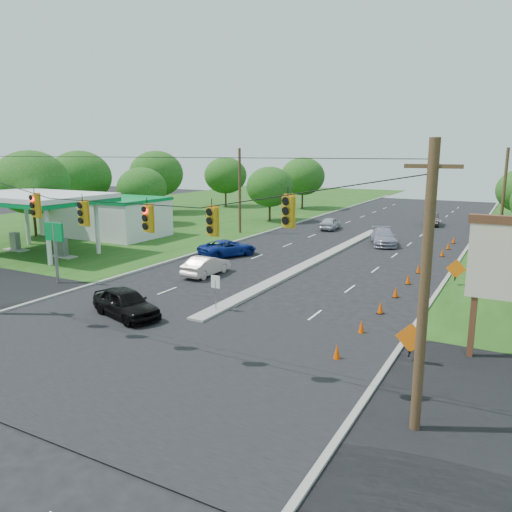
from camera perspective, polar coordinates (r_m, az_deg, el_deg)
The scene contains 37 objects.
ground at distance 23.14m, azimuth -12.85°, elevation -10.31°, with size 160.00×160.00×0.00m, color black.
grass_left at distance 57.77m, azimuth -22.27°, elevation 2.36°, with size 40.00×160.00×0.06m, color #1E4714.
cross_street at distance 23.14m, azimuth -12.85°, elevation -10.31°, with size 160.00×14.00×0.02m, color black.
curb_left at distance 52.77m, azimuth 0.42°, elevation 2.42°, with size 0.25×110.00×0.16m, color gray.
curb_right at distance 46.93m, azimuth 22.73°, elevation 0.32°, with size 0.25×110.00×0.16m, color gray.
median at distance 40.57m, azimuth 7.02°, elevation -0.52°, with size 1.00×34.00×0.18m, color gray.
median_sign at distance 27.20m, azimuth -4.65°, elevation -3.44°, with size 0.55×0.06×2.05m.
signal_span at distance 21.10m, azimuth -15.35°, elevation 1.49°, with size 25.60×0.32×9.00m.
utility_pole_far_left at distance 53.40m, azimuth -1.87°, elevation 7.39°, with size 0.28×0.28×9.00m, color #422D1C.
utility_pole_far_right at distance 51.13m, azimuth 26.42°, elevation 5.98°, with size 0.28×0.28×9.00m, color #422D1C.
gas_station at distance 52.85m, azimuth -17.88°, elevation 4.69°, with size 18.40×19.70×5.20m.
cone_0 at distance 21.62m, azimuth 9.23°, elevation -10.78°, with size 0.32×0.32×0.70m, color #E24500.
cone_1 at distance 24.74m, azimuth 11.95°, elevation -7.93°, with size 0.32×0.32×0.70m, color #E24500.
cone_2 at distance 27.95m, azimuth 14.04°, elevation -5.72°, with size 0.32×0.32×0.70m, color #E24500.
cone_3 at distance 31.23m, azimuth 15.68°, elevation -3.96°, with size 0.32×0.32×0.70m, color #E24500.
cone_4 at distance 34.55m, azimuth 17.00°, elevation -2.53°, with size 0.32×0.32×0.70m, color #E24500.
cone_5 at distance 37.90m, azimuth 18.08°, elevation -1.36°, with size 0.32×0.32×0.70m, color #E24500.
cone_6 at distance 41.27m, azimuth 18.99°, elevation -0.38°, with size 0.32×0.32×0.70m, color #E24500.
cone_7 at distance 44.59m, azimuth 20.52°, elevation 0.39°, with size 0.32×0.32×0.70m, color #E24500.
cone_8 at distance 48.00m, azimuth 21.13°, elevation 1.11°, with size 0.32×0.32×0.70m, color #E24500.
cone_9 at distance 51.43m, azimuth 21.65°, elevation 1.74°, with size 0.32×0.32×0.70m, color #E24500.
work_sign_0 at distance 21.60m, azimuth 17.28°, elevation -9.08°, with size 1.27×0.58×1.37m.
work_sign_1 at distance 34.94m, azimuth 21.88°, elevation -1.47°, with size 1.27×0.58×1.37m.
work_sign_2 at distance 48.65m, azimuth 23.90°, elevation 1.91°, with size 1.27×0.58×1.37m.
tree_1 at distance 55.98m, azimuth -24.30°, elevation 7.68°, with size 7.56×7.56×8.82m.
tree_2 at distance 61.33m, azimuth -12.91°, elevation 7.52°, with size 5.88×5.88×6.86m.
tree_3 at distance 72.75m, azimuth -11.31°, elevation 9.20°, with size 7.56×7.56×8.82m.
tree_4 at distance 80.17m, azimuth -3.51°, elevation 9.17°, with size 6.72×6.72×7.84m.
tree_5 at distance 62.88m, azimuth 1.59°, elevation 7.91°, with size 5.88×5.88×6.86m.
tree_6 at distance 77.26m, azimuth 5.36°, elevation 9.05°, with size 6.72×6.72×7.84m.
tree_14 at distance 65.45m, azimuth -19.47°, elevation 8.49°, with size 7.56×7.56×8.82m.
black_sedan at distance 27.28m, azimuth -14.65°, elevation -5.23°, with size 1.85×4.60×1.57m, color black.
white_sedan at distance 35.54m, azimuth -5.70°, elevation -1.10°, with size 1.47×4.21×1.39m, color beige.
blue_pickup at distance 41.96m, azimuth -3.25°, elevation 0.93°, with size 2.32×5.03×1.40m, color navy.
silver_car_far at distance 48.46m, azimuth 14.35°, elevation 2.12°, with size 2.12×5.22×1.52m, color #908EA5.
silver_car_oncoming at distance 57.04m, azimuth 8.49°, elevation 3.71°, with size 1.65×4.10×1.40m, color #B4B6C0.
dark_car_receding at distance 63.29m, azimuth 19.41°, elevation 3.99°, with size 1.54×4.41×1.45m, color #2B2828.
Camera 1 is at (14.42, -15.93, 8.59)m, focal length 35.00 mm.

